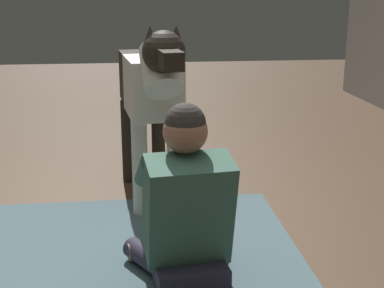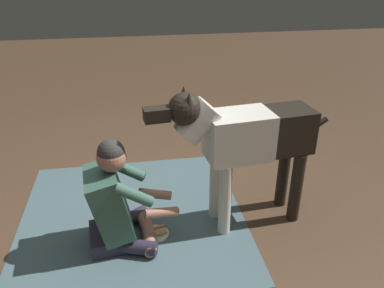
{
  "view_description": "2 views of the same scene",
  "coord_description": "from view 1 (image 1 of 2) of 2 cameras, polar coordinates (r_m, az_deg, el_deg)",
  "views": [
    {
      "loc": [
        2.61,
        -0.04,
        1.37
      ],
      "look_at": [
        -0.4,
        0.32,
        0.49
      ],
      "focal_mm": 49.79,
      "sensor_mm": 36.0,
      "label": 1
    },
    {
      "loc": [
        0.09,
        2.59,
        2.03
      ],
      "look_at": [
        -0.35,
        -0.04,
        0.67
      ],
      "focal_mm": 35.84,
      "sensor_mm": 36.0,
      "label": 2
    }
  ],
  "objects": [
    {
      "name": "large_dog",
      "position": [
        3.41,
        -4.39,
        5.78
      ],
      "size": [
        1.46,
        0.4,
        1.19
      ],
      "color": "silver",
      "rests_on": "ground"
    },
    {
      "name": "person_sitting_on_floor",
      "position": [
        2.57,
        -0.68,
        -6.92
      ],
      "size": [
        0.7,
        0.57,
        0.88
      ],
      "color": "#302E40",
      "rests_on": "ground"
    },
    {
      "name": "area_rug",
      "position": [
        2.81,
        -6.98,
        -13.04
      ],
      "size": [
        1.86,
        1.86,
        0.01
      ],
      "primitive_type": "cube",
      "color": "slate",
      "rests_on": "ground"
    },
    {
      "name": "hot_dog_on_plate",
      "position": [
        2.96,
        -1.85,
        -10.82
      ],
      "size": [
        0.22,
        0.22,
        0.06
      ],
      "color": "white",
      "rests_on": "ground"
    },
    {
      "name": "ground_plane",
      "position": [
        2.95,
        -5.3,
        -11.57
      ],
      "size": [
        15.55,
        15.55,
        0.0
      ],
      "primitive_type": "plane",
      "color": "brown"
    }
  ]
}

